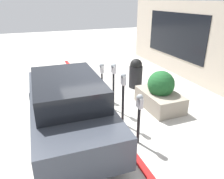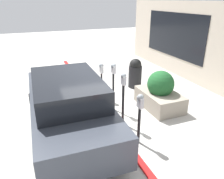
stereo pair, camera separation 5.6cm
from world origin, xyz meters
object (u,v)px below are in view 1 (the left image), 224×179
parking_meter_middle (114,76)px  parked_car_front (67,104)px  parking_meter_fourth (102,73)px  planter_box (160,93)px  parking_meter_second (123,90)px  trash_bin (136,73)px  parking_meter_nearest (139,110)px

parking_meter_middle → parked_car_front: size_ratio=0.33×
parking_meter_fourth → parked_car_front: (-1.70, 1.52, -0.15)m
planter_box → parking_meter_second: bearing=108.4°
parking_meter_second → parking_meter_fourth: size_ratio=1.18×
parking_meter_second → trash_bin: bearing=-33.9°
parked_car_front → trash_bin: parked_car_front is taller
parking_meter_nearest → parking_meter_fourth: bearing=-0.6°
planter_box → trash_bin: size_ratio=1.38×
parking_meter_nearest → trash_bin: (3.39, -1.64, -0.33)m
parking_meter_second → trash_bin: parking_meter_second is taller
parked_car_front → parking_meter_fourth: bearing=-40.5°
trash_bin → parked_car_front: bearing=125.6°
parking_meter_second → parked_car_front: parked_car_front is taller
parking_meter_nearest → parking_meter_second: size_ratio=0.86×
parking_meter_second → planter_box: size_ratio=0.95×
parking_meter_nearest → parking_meter_middle: size_ratio=0.85×
parking_meter_second → trash_bin: (2.44, -1.64, -0.46)m
parking_meter_second → planter_box: (0.52, -1.56, -0.54)m
planter_box → trash_bin: 1.93m
parking_meter_middle → parking_meter_nearest: bearing=177.4°
parking_meter_second → parking_meter_fourth: 1.90m
parking_meter_second → planter_box: 1.73m
parking_meter_middle → parking_meter_fourth: (0.97, 0.06, -0.17)m
parking_meter_middle → parked_car_front: (-0.73, 1.58, -0.32)m
parking_meter_middle → trash_bin: bearing=-45.9°
parking_meter_second → planter_box: parking_meter_second is taller
parking_meter_nearest → parked_car_front: size_ratio=0.28×
parking_meter_fourth → parked_car_front: bearing=138.1°
parking_meter_nearest → parked_car_front: parked_car_front is taller
trash_bin → parking_meter_second: bearing=146.1°
parking_meter_second → parking_meter_fourth: (1.90, -0.03, -0.08)m
parking_meter_nearest → parking_meter_second: bearing=-0.1°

